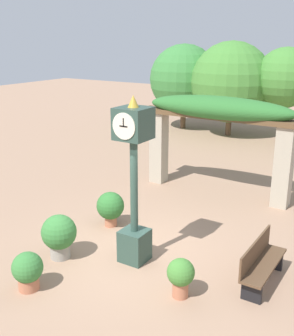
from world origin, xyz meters
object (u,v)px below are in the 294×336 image
at_px(potted_plant_near_right, 110,207).
at_px(potted_plant_far_right, 59,234).
at_px(potted_plant_far_left, 28,270).
at_px(pedestal_clock, 134,180).
at_px(park_bench, 261,263).
at_px(potted_plant_near_left, 181,275).

distance_m(potted_plant_near_right, potted_plant_far_right, 1.90).
bearing_deg(potted_plant_far_left, pedestal_clock, 61.17).
height_order(pedestal_clock, potted_plant_far_left, pedestal_clock).
xyz_separation_m(potted_plant_near_right, park_bench, (4.08, -0.53, -0.08)).
bearing_deg(potted_plant_near_left, park_bench, 48.38).
distance_m(potted_plant_near_left, park_bench, 1.67).
distance_m(potted_plant_far_left, park_bench, 4.51).
bearing_deg(potted_plant_near_right, potted_plant_far_right, -88.55).
distance_m(pedestal_clock, park_bench, 3.00).
relative_size(pedestal_clock, potted_plant_near_left, 4.64).
distance_m(pedestal_clock, potted_plant_near_right, 2.29).
relative_size(potted_plant_near_right, potted_plant_far_right, 0.91).
bearing_deg(potted_plant_far_left, potted_plant_near_right, 97.13).
distance_m(pedestal_clock, potted_plant_near_left, 2.14).
xyz_separation_m(potted_plant_near_left, potted_plant_near_right, (-2.97, 1.78, 0.07)).
bearing_deg(potted_plant_far_right, park_bench, 18.80).
height_order(pedestal_clock, potted_plant_far_right, pedestal_clock).
bearing_deg(park_bench, potted_plant_near_left, 138.38).
xyz_separation_m(pedestal_clock, potted_plant_near_right, (-1.49, 1.12, -1.33)).
xyz_separation_m(potted_plant_near_right, potted_plant_far_left, (0.39, -3.12, -0.11)).
distance_m(potted_plant_near_left, potted_plant_far_left, 2.91).
bearing_deg(potted_plant_far_left, potted_plant_far_right, 105.65).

